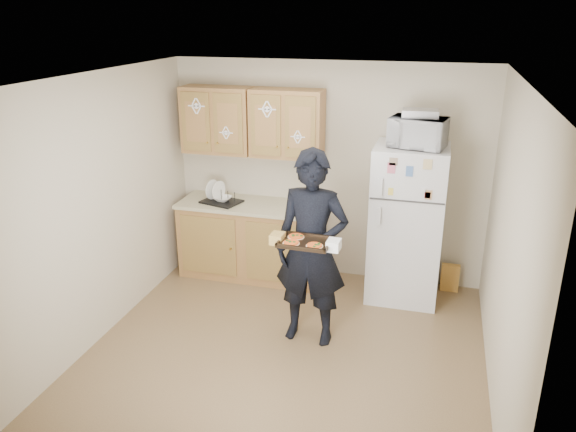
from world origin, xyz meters
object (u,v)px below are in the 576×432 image
at_px(person, 312,249).
at_px(dish_rack, 221,195).
at_px(refrigerator, 407,224).
at_px(microwave, 418,132).
at_px(baking_tray, 305,243).

relative_size(person, dish_rack, 4.36).
relative_size(refrigerator, microwave, 3.12).
bearing_deg(microwave, dish_rack, -170.11).
relative_size(refrigerator, dish_rack, 3.97).
distance_m(refrigerator, microwave, 1.00).
relative_size(person, baking_tray, 4.22).
xyz_separation_m(refrigerator, baking_tray, (-0.78, -1.42, 0.27)).
bearing_deg(refrigerator, baking_tray, -118.67).
relative_size(refrigerator, baking_tray, 3.84).
bearing_deg(person, dish_rack, 141.95).
height_order(refrigerator, dish_rack, refrigerator).
height_order(person, microwave, microwave).
bearing_deg(refrigerator, person, -125.08).
distance_m(refrigerator, baking_tray, 1.64).
distance_m(person, microwave, 1.63).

